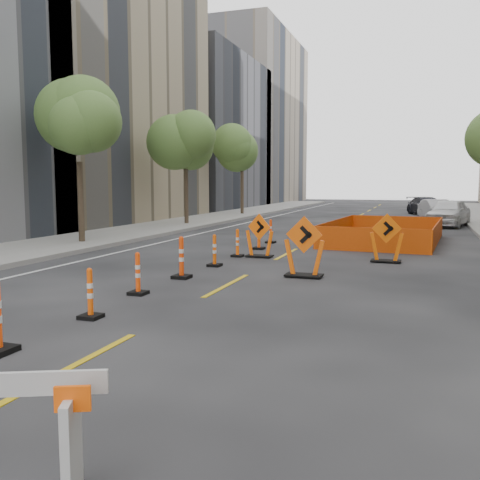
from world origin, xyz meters
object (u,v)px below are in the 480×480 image
at_px(channelizer_2, 90,293).
at_px(chevron_sign_center, 304,247).
at_px(parked_car_near, 449,212).
at_px(channelizer_3, 138,273).
at_px(channelizer_8, 271,231).
at_px(chevron_sign_left, 259,236).
at_px(channelizer_7, 259,236).
at_px(channelizer_6, 237,243).
at_px(parked_car_mid, 437,210).
at_px(parked_car_far, 427,206).
at_px(channelizer_5, 215,250).
at_px(chevron_sign_right, 387,238).
at_px(channelizer_4, 181,257).

relative_size(channelizer_2, chevron_sign_center, 0.58).
distance_m(channelizer_2, parked_car_near, 25.30).
distance_m(channelizer_3, channelizer_8, 10.73).
bearing_deg(parked_car_near, channelizer_2, -92.49).
height_order(channelizer_3, chevron_sign_left, chevron_sign_left).
xyz_separation_m(channelizer_7, parked_car_near, (7.14, 13.55, 0.28)).
relative_size(channelizer_2, chevron_sign_left, 0.65).
bearing_deg(channelizer_7, channelizer_2, -89.91).
bearing_deg(channelizer_6, parked_car_mid, 71.95).
bearing_deg(parked_car_far, chevron_sign_left, -122.11).
height_order(channelizer_3, channelizer_5, channelizer_5).
bearing_deg(chevron_sign_right, parked_car_near, 63.42).
bearing_deg(chevron_sign_right, parked_car_mid, 67.01).
height_order(channelizer_6, chevron_sign_center, chevron_sign_center).
relative_size(channelizer_6, chevron_sign_center, 0.58).
bearing_deg(chevron_sign_center, channelizer_8, 115.08).
distance_m(channelizer_4, channelizer_8, 8.58).
bearing_deg(parked_car_mid, chevron_sign_right, -111.23).
height_order(channelizer_7, chevron_sign_center, chevron_sign_center).
distance_m(channelizer_2, channelizer_7, 10.73).
xyz_separation_m(channelizer_2, channelizer_8, (-0.16, 12.87, 0.02)).
height_order(channelizer_3, parked_car_near, parked_car_near).
distance_m(channelizer_2, chevron_sign_center, 6.20).
xyz_separation_m(channelizer_7, chevron_sign_right, (4.71, -1.82, 0.26)).
relative_size(channelizer_4, channelizer_8, 1.13).
distance_m(channelizer_6, chevron_sign_center, 4.26).
bearing_deg(channelizer_7, channelizer_3, -91.43).
xyz_separation_m(chevron_sign_center, parked_car_near, (4.31, 18.76, -0.02)).
height_order(channelizer_2, channelizer_8, channelizer_8).
bearing_deg(chevron_sign_center, chevron_sign_right, 64.06).
height_order(channelizer_8, parked_car_far, parked_car_far).
bearing_deg(parked_car_far, channelizer_4, -121.85).
bearing_deg(channelizer_5, channelizer_3, -91.83).
bearing_deg(channelizer_8, parked_car_near, 57.40).
height_order(channelizer_5, channelizer_7, channelizer_7).
distance_m(channelizer_4, channelizer_5, 2.15).
bearing_deg(channelizer_3, channelizer_6, 88.99).
bearing_deg(channelizer_2, channelizer_3, 96.14).
distance_m(channelizer_7, parked_car_mid, 19.67).
bearing_deg(parked_car_near, parked_car_mid, 109.74).
bearing_deg(channelizer_3, parked_car_far, 79.13).
height_order(channelizer_4, channelizer_8, channelizer_4).
bearing_deg(channelizer_3, channelizer_7, 88.57).
relative_size(channelizer_4, channelizer_5, 1.15).
xyz_separation_m(parked_car_near, parked_car_mid, (-0.51, 4.97, -0.11)).
bearing_deg(channelizer_4, chevron_sign_left, 80.03).
height_order(channelizer_3, channelizer_7, channelizer_7).
distance_m(channelizer_4, parked_car_mid, 25.86).
bearing_deg(parked_car_near, channelizer_6, -100.91).
distance_m(channelizer_5, channelizer_6, 2.15).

